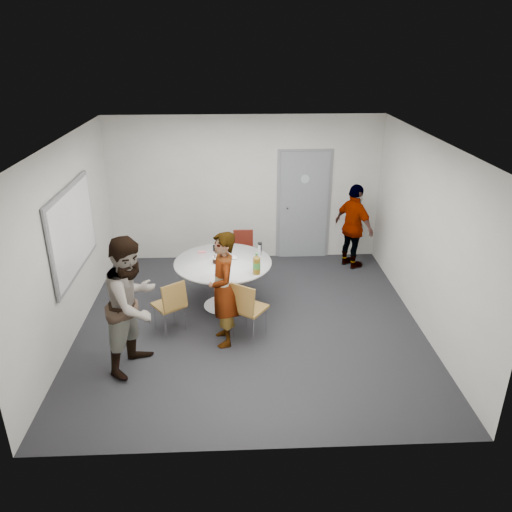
{
  "coord_description": "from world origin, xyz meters",
  "views": [
    {
      "loc": [
        -0.2,
        -6.43,
        3.92
      ],
      "look_at": [
        0.1,
        0.25,
        0.99
      ],
      "focal_mm": 35.0,
      "sensor_mm": 36.0,
      "label": 1
    }
  ],
  "objects_px": {
    "whiteboard": "(73,231)",
    "table": "(225,268)",
    "door": "(304,206)",
    "person_main": "(223,290)",
    "chair_near_left": "(171,302)",
    "chair_near_right": "(246,305)",
    "person_left": "(133,304)",
    "chair_far": "(243,247)",
    "person_right": "(354,227)"
  },
  "relations": [
    {
      "from": "person_main",
      "to": "person_right",
      "type": "xyz_separation_m",
      "value": [
        2.33,
        2.41,
        -0.03
      ]
    },
    {
      "from": "whiteboard",
      "to": "chair_near_left",
      "type": "distance_m",
      "value": 1.69
    },
    {
      "from": "door",
      "to": "person_left",
      "type": "distance_m",
      "value": 4.3
    },
    {
      "from": "whiteboard",
      "to": "table",
      "type": "xyz_separation_m",
      "value": [
        2.1,
        0.33,
        -0.78
      ]
    },
    {
      "from": "table",
      "to": "chair_far",
      "type": "relative_size",
      "value": 1.92
    },
    {
      "from": "chair_near_left",
      "to": "chair_far",
      "type": "relative_size",
      "value": 1.05
    },
    {
      "from": "door",
      "to": "person_right",
      "type": "xyz_separation_m",
      "value": [
        0.85,
        -0.53,
        -0.24
      ]
    },
    {
      "from": "chair_near_right",
      "to": "table",
      "type": "bearing_deg",
      "value": 142.49
    },
    {
      "from": "table",
      "to": "person_left",
      "type": "height_order",
      "value": "person_left"
    },
    {
      "from": "person_main",
      "to": "whiteboard",
      "type": "bearing_deg",
      "value": -117.9
    },
    {
      "from": "chair_near_left",
      "to": "whiteboard",
      "type": "bearing_deg",
      "value": 127.3
    },
    {
      "from": "whiteboard",
      "to": "chair_near_left",
      "type": "relative_size",
      "value": 2.33
    },
    {
      "from": "table",
      "to": "chair_near_right",
      "type": "distance_m",
      "value": 0.98
    },
    {
      "from": "chair_near_left",
      "to": "person_left",
      "type": "xyz_separation_m",
      "value": [
        -0.36,
        -0.75,
        0.4
      ]
    },
    {
      "from": "door",
      "to": "chair_far",
      "type": "xyz_separation_m",
      "value": [
        -1.15,
        -0.66,
        -0.56
      ]
    },
    {
      "from": "whiteboard",
      "to": "table",
      "type": "distance_m",
      "value": 2.26
    },
    {
      "from": "chair_near_left",
      "to": "chair_far",
      "type": "bearing_deg",
      "value": 25.86
    },
    {
      "from": "whiteboard",
      "to": "person_right",
      "type": "xyz_separation_m",
      "value": [
        4.41,
        1.75,
        -0.67
      ]
    },
    {
      "from": "chair_near_left",
      "to": "door",
      "type": "bearing_deg",
      "value": 14.01
    },
    {
      "from": "chair_near_left",
      "to": "chair_near_right",
      "type": "relative_size",
      "value": 0.94
    },
    {
      "from": "table",
      "to": "whiteboard",
      "type": "bearing_deg",
      "value": -171.17
    },
    {
      "from": "chair_far",
      "to": "person_right",
      "type": "distance_m",
      "value": 2.03
    },
    {
      "from": "door",
      "to": "person_main",
      "type": "relative_size",
      "value": 1.3
    },
    {
      "from": "table",
      "to": "person_main",
      "type": "relative_size",
      "value": 0.92
    },
    {
      "from": "chair_near_right",
      "to": "chair_near_left",
      "type": "bearing_deg",
      "value": -156.56
    },
    {
      "from": "chair_near_left",
      "to": "person_right",
      "type": "height_order",
      "value": "person_right"
    },
    {
      "from": "person_main",
      "to": "person_left",
      "type": "bearing_deg",
      "value": -76.48
    },
    {
      "from": "person_left",
      "to": "person_right",
      "type": "bearing_deg",
      "value": -25.44
    },
    {
      "from": "person_main",
      "to": "person_right",
      "type": "height_order",
      "value": "person_main"
    },
    {
      "from": "chair_near_left",
      "to": "person_main",
      "type": "bearing_deg",
      "value": -55.96
    },
    {
      "from": "table",
      "to": "chair_near_right",
      "type": "xyz_separation_m",
      "value": [
        0.3,
        -0.93,
        -0.14
      ]
    },
    {
      "from": "chair_near_left",
      "to": "chair_far",
      "type": "distance_m",
      "value": 2.28
    },
    {
      "from": "table",
      "to": "person_left",
      "type": "xyz_separation_m",
      "value": [
        -1.12,
        -1.47,
        0.22
      ]
    },
    {
      "from": "door",
      "to": "whiteboard",
      "type": "height_order",
      "value": "door"
    },
    {
      "from": "person_left",
      "to": "person_right",
      "type": "xyz_separation_m",
      "value": [
        3.43,
        2.9,
        -0.11
      ]
    },
    {
      "from": "table",
      "to": "chair_far",
      "type": "height_order",
      "value": "table"
    },
    {
      "from": "chair_near_right",
      "to": "person_left",
      "type": "height_order",
      "value": "person_left"
    },
    {
      "from": "chair_near_right",
      "to": "chair_far",
      "type": "distance_m",
      "value": 2.22
    },
    {
      "from": "door",
      "to": "chair_near_left",
      "type": "height_order",
      "value": "door"
    },
    {
      "from": "chair_near_left",
      "to": "chair_far",
      "type": "height_order",
      "value": "chair_near_left"
    },
    {
      "from": "person_main",
      "to": "chair_far",
      "type": "bearing_deg",
      "value": 161.67
    },
    {
      "from": "person_right",
      "to": "chair_near_right",
      "type": "bearing_deg",
      "value": 108.63
    },
    {
      "from": "chair_near_right",
      "to": "person_main",
      "type": "relative_size",
      "value": 0.53
    },
    {
      "from": "whiteboard",
      "to": "person_main",
      "type": "xyz_separation_m",
      "value": [
        2.09,
        -0.66,
        -0.63
      ]
    },
    {
      "from": "door",
      "to": "chair_near_right",
      "type": "relative_size",
      "value": 2.44
    },
    {
      "from": "chair_near_left",
      "to": "person_left",
      "type": "bearing_deg",
      "value": -151.97
    },
    {
      "from": "whiteboard",
      "to": "table",
      "type": "height_order",
      "value": "whiteboard"
    },
    {
      "from": "whiteboard",
      "to": "chair_near_right",
      "type": "bearing_deg",
      "value": -14.05
    },
    {
      "from": "whiteboard",
      "to": "chair_far",
      "type": "height_order",
      "value": "whiteboard"
    },
    {
      "from": "whiteboard",
      "to": "person_main",
      "type": "height_order",
      "value": "whiteboard"
    }
  ]
}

